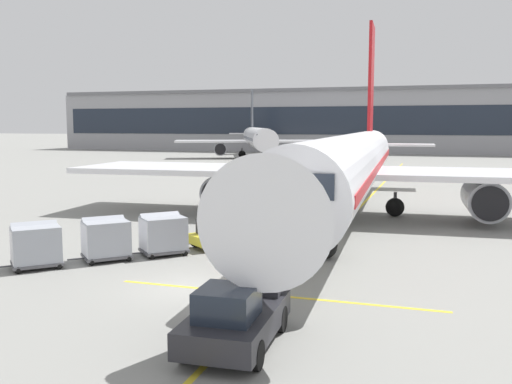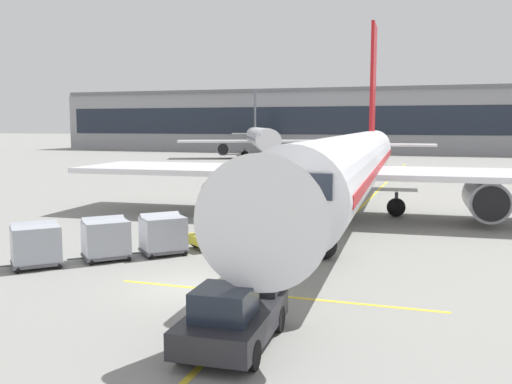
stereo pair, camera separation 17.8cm
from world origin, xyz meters
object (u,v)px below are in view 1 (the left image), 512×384
object	(u,v)px
baggage_cart_third	(36,244)
ground_crew_by_loader	(203,223)
belt_loader	(228,229)
baggage_cart_second	(106,238)
safety_cone_wingtip	(282,210)
baggage_cart_lead	(163,233)
parked_airplane	(351,164)
safety_cone_engine_keepout	(272,216)
ground_crew_by_carts	(170,229)
pushback_tug	(235,317)
distant_airplane	(258,139)

from	to	relation	value
baggage_cart_third	ground_crew_by_loader	size ratio (longest dim) A/B	1.46
belt_loader	baggage_cart_second	size ratio (longest dim) A/B	1.94
baggage_cart_third	safety_cone_wingtip	world-z (taller)	baggage_cart_third
baggage_cart_lead	ground_crew_by_loader	bearing A→B (deg)	78.46
belt_loader	baggage_cart_third	distance (m)	9.01
parked_airplane	safety_cone_wingtip	xyz separation A→B (m)	(-4.34, -1.01, -3.07)
ground_crew_by_loader	safety_cone_wingtip	distance (m)	9.54
baggage_cart_second	safety_cone_engine_keepout	distance (m)	12.90
parked_airplane	ground_crew_by_carts	xyz separation A→B (m)	(-6.82, -12.41, -2.45)
belt_loader	ground_crew_by_loader	bearing A→B (deg)	162.87
ground_crew_by_loader	safety_cone_engine_keepout	size ratio (longest dim) A/B	2.70
parked_airplane	safety_cone_engine_keepout	distance (m)	6.25
pushback_tug	distant_airplane	world-z (taller)	distant_airplane
baggage_cart_second	pushback_tug	bearing A→B (deg)	-40.55
baggage_cart_third	safety_cone_wingtip	xyz separation A→B (m)	(6.26, 16.40, -0.62)
safety_cone_engine_keepout	baggage_cart_lead	bearing A→B (deg)	-102.05
belt_loader	baggage_cart_second	bearing A→B (deg)	-133.10
pushback_tug	belt_loader	bearing A→B (deg)	111.48
baggage_cart_lead	baggage_cart_second	xyz separation A→B (m)	(-1.91, -1.79, 0.00)
baggage_cart_second	baggage_cart_third	world-z (taller)	same
baggage_cart_lead	ground_crew_by_loader	xyz separation A→B (m)	(0.64, 3.15, -0.00)
baggage_cart_second	distant_airplane	size ratio (longest dim) A/B	0.07
parked_airplane	baggage_cart_third	size ratio (longest dim) A/B	18.61
ground_crew_by_carts	distant_airplane	xyz separation A→B (m)	(-18.95, 73.20, 2.52)
belt_loader	ground_crew_by_loader	xyz separation A→B (m)	(-1.60, 0.49, 0.14)
belt_loader	baggage_cart_lead	distance (m)	3.48
pushback_tug	safety_cone_engine_keepout	xyz separation A→B (m)	(-4.76, 19.81, -0.51)
baggage_cart_second	pushback_tug	xyz separation A→B (m)	(8.90, -7.61, -0.17)
baggage_cart_third	pushback_tug	world-z (taller)	baggage_cart_third
parked_airplane	baggage_cart_lead	bearing A→B (deg)	-116.13
baggage_cart_second	ground_crew_by_carts	world-z (taller)	baggage_cart_second
distant_airplane	safety_cone_wingtip	bearing A→B (deg)	-70.88
belt_loader	distant_airplane	distance (m)	74.83
baggage_cart_third	pushback_tug	size ratio (longest dim) A/B	0.57
belt_loader	ground_crew_by_loader	distance (m)	1.68
parked_airplane	distant_airplane	bearing A→B (deg)	112.97
pushback_tug	ground_crew_by_loader	bearing A→B (deg)	116.83
ground_crew_by_loader	safety_cone_engine_keepout	world-z (taller)	ground_crew_by_loader
pushback_tug	safety_cone_engine_keepout	size ratio (longest dim) A/B	6.95
pushback_tug	safety_cone_wingtip	xyz separation A→B (m)	(-4.69, 21.92, -0.45)
safety_cone_engine_keepout	safety_cone_wingtip	xyz separation A→B (m)	(0.08, 2.10, 0.06)
safety_cone_engine_keepout	baggage_cart_third	bearing A→B (deg)	-113.40
pushback_tug	safety_cone_engine_keepout	distance (m)	20.38
ground_crew_by_loader	distant_airplane	xyz separation A→B (m)	(-19.77, 71.17, 2.52)
parked_airplane	ground_crew_by_loader	size ratio (longest dim) A/B	27.16
ground_crew_by_loader	distant_airplane	distance (m)	73.91
belt_loader	ground_crew_by_loader	world-z (taller)	belt_loader
parked_airplane	safety_cone_engine_keepout	size ratio (longest dim) A/B	73.32
baggage_cart_second	ground_crew_by_loader	bearing A→B (deg)	62.65
belt_loader	baggage_cart_second	distance (m)	6.08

